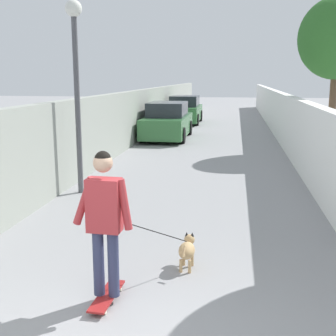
# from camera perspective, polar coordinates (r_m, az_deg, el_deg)

# --- Properties ---
(ground_plane) EXTENTS (80.00, 80.00, 0.00)m
(ground_plane) POSITION_cam_1_polar(r_m,az_deg,el_deg) (17.42, 5.13, 3.11)
(ground_plane) COLOR gray
(wall_left) EXTENTS (48.00, 0.30, 2.06)m
(wall_left) POSITION_cam_1_polar(r_m,az_deg,el_deg) (15.78, -6.07, 5.96)
(wall_left) COLOR #999E93
(wall_left) RESTS_ON ground
(fence_right) EXTENTS (48.00, 0.30, 1.93)m
(fence_right) POSITION_cam_1_polar(r_m,az_deg,el_deg) (15.40, 15.77, 5.22)
(fence_right) COLOR white
(fence_right) RESTS_ON ground
(lamp_post) EXTENTS (0.36, 0.36, 4.19)m
(lamp_post) POSITION_cam_1_polar(r_m,az_deg,el_deg) (9.97, -11.84, 13.09)
(lamp_post) COLOR #4C4C51
(lamp_post) RESTS_ON ground
(skateboard) EXTENTS (0.81, 0.24, 0.08)m
(skateboard) POSITION_cam_1_polar(r_m,az_deg,el_deg) (5.45, -7.89, -16.06)
(skateboard) COLOR maroon
(skateboard) RESTS_ON ground
(person_skateboarder) EXTENTS (0.24, 0.71, 1.72)m
(person_skateboarder) POSITION_cam_1_polar(r_m,az_deg,el_deg) (5.06, -8.22, -5.79)
(person_skateboarder) COLOR #333859
(person_skateboarder) RESTS_ON skateboard
(dog) EXTENTS (1.35, 0.95, 1.06)m
(dog) POSITION_cam_1_polar(r_m,az_deg,el_deg) (6.16, 2.45, -10.45)
(dog) COLOR tan
(dog) RESTS_ON ground
(car_near) EXTENTS (4.30, 1.80, 1.54)m
(car_near) POSITION_cam_1_polar(r_m,az_deg,el_deg) (18.83, -0.07, 6.00)
(car_near) COLOR #336B38
(car_near) RESTS_ON ground
(car_far) EXTENTS (3.99, 1.80, 1.54)m
(car_far) POSITION_cam_1_polar(r_m,az_deg,el_deg) (25.20, 2.17, 7.44)
(car_far) COLOR #336B38
(car_far) RESTS_ON ground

